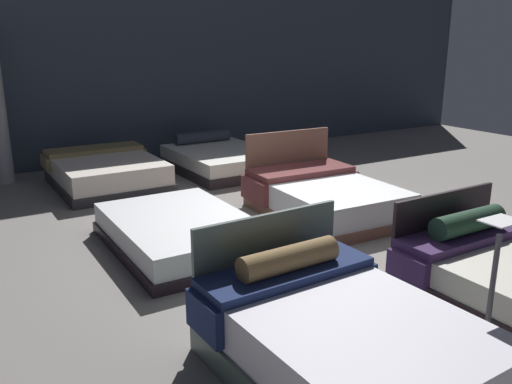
# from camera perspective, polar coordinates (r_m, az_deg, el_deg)

# --- Properties ---
(ground_plane) EXTENTS (18.00, 18.00, 0.02)m
(ground_plane) POSITION_cam_1_polar(r_m,az_deg,el_deg) (6.54, 1.61, -4.99)
(ground_plane) COLOR gray
(showroom_back_wall) EXTENTS (18.00, 0.06, 3.50)m
(showroom_back_wall) POSITION_cam_1_polar(r_m,az_deg,el_deg) (10.79, -13.47, 12.51)
(showroom_back_wall) COLOR #333D4C
(showroom_back_wall) RESTS_ON ground_plane
(bed_0) EXTENTS (1.56, 2.04, 0.99)m
(bed_0) POSITION_cam_1_polar(r_m,az_deg,el_deg) (3.92, 9.04, -15.55)
(bed_0) COLOR #4A5852
(bed_0) RESTS_ON ground_plane
(bed_2) EXTENTS (1.50, 2.15, 0.37)m
(bed_2) POSITION_cam_1_polar(r_m,az_deg,el_deg) (6.24, -8.08, -4.30)
(bed_2) COLOR black
(bed_2) RESTS_ON ground_plane
(bed_3) EXTENTS (1.66, 2.12, 1.03)m
(bed_3) POSITION_cam_1_polar(r_m,az_deg,el_deg) (7.37, 7.22, -0.49)
(bed_3) COLOR brown
(bed_3) RESTS_ON ground_plane
(bed_4) EXTENTS (1.70, 2.05, 0.54)m
(bed_4) POSITION_cam_1_polar(r_m,az_deg,el_deg) (9.07, -15.74, 2.08)
(bed_4) COLOR #232226
(bed_4) RESTS_ON ground_plane
(bed_5) EXTENTS (1.67, 2.17, 0.62)m
(bed_5) POSITION_cam_1_polar(r_m,az_deg,el_deg) (9.81, -3.70, 3.50)
(bed_5) COLOR black
(bed_5) RESTS_ON ground_plane
(price_sign) EXTENTS (0.28, 0.24, 1.11)m
(price_sign) POSITION_cam_1_polar(r_m,az_deg,el_deg) (4.36, 23.78, -11.24)
(price_sign) COLOR #3F3F44
(price_sign) RESTS_ON ground_plane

